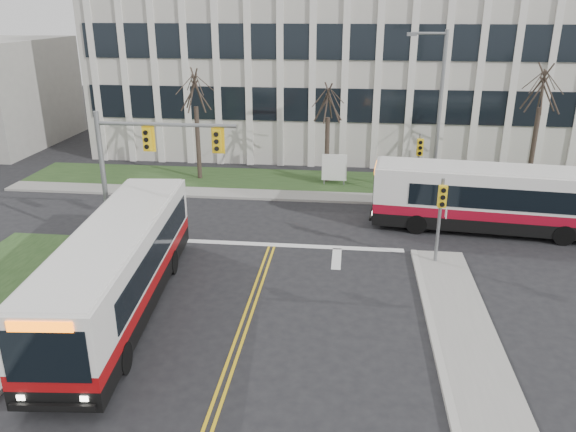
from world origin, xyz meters
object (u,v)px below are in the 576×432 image
(streetlight, at_px, (437,106))
(directory_sign, at_px, (334,168))
(newspaper_box_blue, at_px, (38,292))
(bus_main, at_px, (119,270))
(bus_cross, at_px, (497,201))

(streetlight, xyz_separation_m, directory_sign, (-5.53, 1.30, -4.02))
(directory_sign, bearing_deg, newspaper_box_blue, -123.52)
(streetlight, relative_size, directory_sign, 4.60)
(bus_main, relative_size, bus_cross, 1.01)
(directory_sign, xyz_separation_m, newspaper_box_blue, (-10.35, -15.62, -0.70))
(newspaper_box_blue, bearing_deg, bus_main, 8.22)
(directory_sign, xyz_separation_m, bus_main, (-7.08, -15.70, 0.40))
(bus_cross, bearing_deg, newspaper_box_blue, -57.46)
(bus_main, bearing_deg, newspaper_box_blue, 173.68)
(bus_main, distance_m, newspaper_box_blue, 3.45)
(bus_main, bearing_deg, bus_cross, 26.75)
(streetlight, height_order, newspaper_box_blue, streetlight)
(streetlight, relative_size, bus_main, 0.78)
(streetlight, relative_size, newspaper_box_blue, 9.68)
(streetlight, height_order, bus_cross, streetlight)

